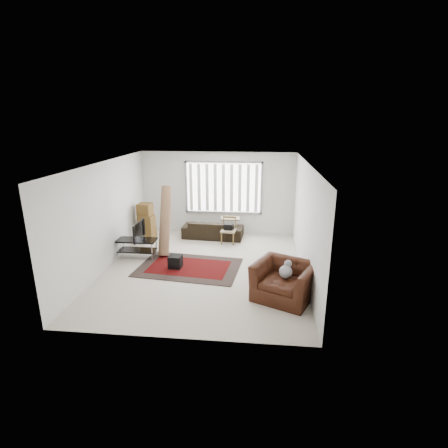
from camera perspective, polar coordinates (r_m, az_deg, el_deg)
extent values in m
plane|color=beige|center=(9.09, -3.30, -7.27)|extent=(6.00, 6.00, 0.00)
cube|color=white|center=(8.36, -3.61, 9.87)|extent=(5.00, 6.00, 0.02)
cube|color=silver|center=(11.52, -1.05, 5.02)|extent=(5.00, 0.02, 2.70)
cube|color=silver|center=(5.86, -8.19, -7.11)|extent=(5.00, 0.02, 2.70)
cube|color=silver|center=(9.36, -18.74, 1.32)|extent=(0.02, 6.00, 2.70)
cube|color=silver|center=(8.60, 13.23, 0.44)|extent=(0.02, 6.00, 2.70)
cube|color=white|center=(11.43, -0.07, 5.96)|extent=(2.40, 0.01, 1.60)
cube|color=gray|center=(11.41, -0.08, 5.94)|extent=(2.52, 0.06, 1.72)
cube|color=white|center=(11.38, -0.10, 5.90)|extent=(2.40, 0.02, 1.55)
cube|color=black|center=(9.18, -5.75, -7.03)|extent=(2.74, 1.98, 0.02)
cube|color=#440606|center=(9.17, -5.75, -6.96)|extent=(2.15, 1.39, 0.00)
cube|color=black|center=(9.89, -14.06, -2.56)|extent=(1.06, 0.48, 0.04)
cube|color=black|center=(9.99, -13.94, -4.17)|extent=(1.02, 0.44, 0.03)
cylinder|color=#B2B2B7|center=(9.97, -16.93, -4.14)|extent=(0.03, 0.03, 0.53)
cylinder|color=#B2B2B7|center=(9.65, -11.68, -4.45)|extent=(0.03, 0.03, 0.53)
cylinder|color=#B2B2B7|center=(10.32, -16.09, -3.35)|extent=(0.03, 0.03, 0.53)
cylinder|color=#B2B2B7|center=(10.01, -11.00, -3.62)|extent=(0.03, 0.03, 0.53)
imported|color=black|center=(9.81, -14.17, -1.09)|extent=(0.11, 0.86, 0.49)
cube|color=black|center=(9.13, -7.94, -6.08)|extent=(0.34, 0.34, 0.32)
cube|color=brown|center=(11.24, -12.46, -1.63)|extent=(0.54, 0.50, 0.45)
cube|color=brown|center=(11.08, -12.54, 0.40)|extent=(0.49, 0.45, 0.40)
cube|color=brown|center=(11.04, -12.79, 2.37)|extent=(0.44, 0.44, 0.36)
cube|color=silver|center=(11.35, -12.45, -0.82)|extent=(0.57, 0.32, 0.69)
cylinder|color=brown|center=(9.92, -9.59, 0.54)|extent=(0.32, 0.89, 1.93)
imported|color=black|center=(11.25, -1.83, -0.44)|extent=(1.97, 0.96, 0.74)
cube|color=#827455|center=(10.74, 0.73, -1.07)|extent=(0.47, 0.47, 0.05)
cylinder|color=brown|center=(10.66, -0.42, -2.35)|extent=(0.04, 0.04, 0.41)
cylinder|color=brown|center=(10.60, 1.53, -2.47)|extent=(0.04, 0.04, 0.41)
cylinder|color=brown|center=(11.01, -0.04, -1.73)|extent=(0.04, 0.04, 0.41)
cylinder|color=brown|center=(10.95, 1.85, -1.85)|extent=(0.04, 0.04, 0.41)
cube|color=brown|center=(10.81, 0.93, 1.15)|extent=(0.42, 0.08, 0.06)
cube|color=brown|center=(10.89, -0.03, 0.32)|extent=(0.04, 0.04, 0.41)
cube|color=brown|center=(10.83, 1.88, 0.21)|extent=(0.04, 0.04, 0.41)
cube|color=black|center=(10.70, 0.74, -0.50)|extent=(0.28, 0.18, 0.17)
imported|color=#38170B|center=(7.61, 9.83, -8.77)|extent=(1.56, 1.49, 0.91)
ellipsoid|color=#59595B|center=(7.55, 9.88, -7.84)|extent=(0.36, 0.40, 0.23)
sphere|color=#59595B|center=(7.64, 10.40, -6.43)|extent=(0.17, 0.17, 0.17)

